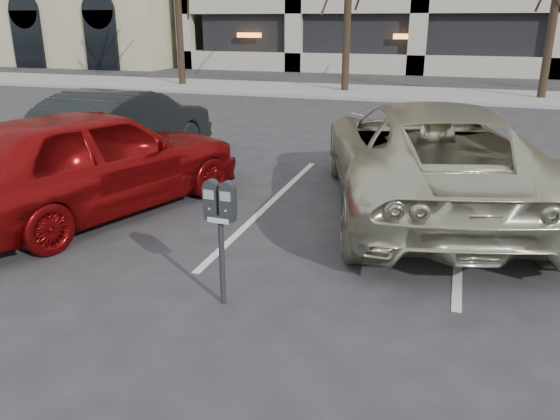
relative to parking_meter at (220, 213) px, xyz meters
name	(u,v)px	position (x,y,z in m)	size (l,w,h in m)	color
ground	(323,280)	(0.83, 0.81, -0.96)	(140.00, 140.00, 0.00)	#28282B
sidewalk	(424,94)	(0.83, 16.81, -0.90)	(80.00, 4.00, 0.12)	gray
stall_lines	(270,203)	(-0.57, 3.11, -0.95)	(16.90, 5.20, 0.00)	silver
parking_meter	(220,213)	(0.00, 0.00, 0.00)	(0.32, 0.14, 1.25)	black
suv_silver	(427,156)	(1.69, 3.65, -0.16)	(4.06, 6.27, 1.61)	beige
car_red	(92,160)	(-2.85, 1.94, -0.17)	(1.87, 4.66, 1.59)	maroon
car_dark	(123,128)	(-4.01, 4.50, -0.22)	(1.56, 4.46, 1.47)	black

